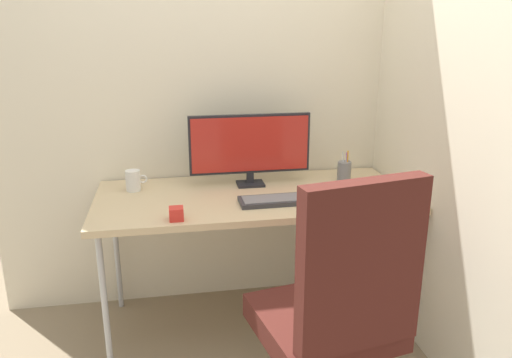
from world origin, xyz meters
name	(u,v)px	position (x,y,z in m)	size (l,w,h in m)	color
ground_plane	(253,322)	(0.00, 0.00, 0.00)	(8.00, 8.00, 0.00)	gray
wall_back	(241,55)	(0.00, 0.38, 1.40)	(2.70, 0.04, 2.80)	beige
wall_side_right	(432,61)	(0.81, -0.16, 1.40)	(0.04, 1.85, 2.80)	beige
desk	(253,201)	(0.00, 0.00, 0.70)	(1.56, 0.71, 0.74)	#D1B78C
office_chair	(337,306)	(0.18, -0.81, 0.57)	(0.59, 0.58, 1.10)	black
monitor	(250,146)	(0.01, 0.16, 0.96)	(0.63, 0.11, 0.38)	black
keyboard	(283,200)	(0.12, -0.14, 0.76)	(0.42, 0.15, 0.02)	#333338
mouse	(349,194)	(0.46, -0.13, 0.76)	(0.05, 0.09, 0.04)	gray
pen_holder	(344,171)	(0.53, 0.13, 0.80)	(0.07, 0.07, 0.17)	slate
notebook	(390,196)	(0.66, -0.17, 0.75)	(0.18, 0.21, 0.02)	silver
coffee_mug	(133,181)	(-0.59, 0.16, 0.80)	(0.11, 0.07, 0.11)	white
desk_clamp_accessory	(176,214)	(-0.39, -0.28, 0.77)	(0.06, 0.06, 0.06)	red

